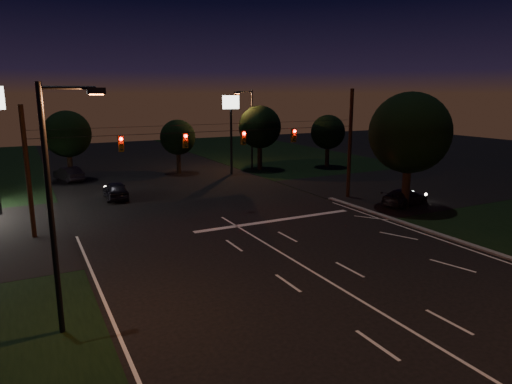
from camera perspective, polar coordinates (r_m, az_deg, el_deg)
ground at (r=21.08m, az=11.18°, el=-12.13°), size 140.00×140.00×0.00m
cross_street_right at (r=45.44m, az=18.50°, el=0.66°), size 20.00×16.00×0.02m
center_line at (r=17.37m, az=24.22°, el=-18.65°), size 0.14×40.00×0.01m
stop_bar at (r=31.64m, az=2.51°, el=-3.57°), size 12.00×0.50×0.01m
utility_pole_right at (r=39.41m, az=11.38°, el=-0.64°), size 0.30×0.30×9.00m
utility_pole_left at (r=31.11m, az=-25.93°, el=-5.12°), size 0.28×0.28×8.00m
signal_span at (r=32.40m, az=-5.12°, el=6.67°), size 24.00×0.40×1.56m
pole_sign_right at (r=49.28m, az=-3.15°, el=9.45°), size 1.80×0.30×8.40m
street_light_left at (r=17.25m, az=-23.60°, el=-0.08°), size 2.20×0.35×9.00m
street_light_right_far at (r=52.53m, az=-0.78°, el=8.55°), size 2.20×0.35×9.00m
tree_right_near at (r=36.03m, az=18.50°, el=6.93°), size 6.00×6.00×8.76m
tree_far_b at (r=49.36m, az=-22.50°, el=6.66°), size 4.60×4.60×6.98m
tree_far_c at (r=50.57m, az=-9.77°, el=6.71°), size 3.80×3.80×5.86m
tree_far_d at (r=52.14m, az=0.43°, el=8.06°), size 4.80×4.80×7.30m
tree_far_e at (r=54.71m, az=8.93°, el=7.37°), size 4.00×4.00×6.18m
car_oncoming_a at (r=39.63m, az=-17.15°, el=0.22°), size 1.96×4.43×1.48m
car_oncoming_b at (r=49.49m, az=-22.39°, el=2.12°), size 2.71×4.58×1.43m
car_cross at (r=37.61m, az=18.13°, el=-0.62°), size 4.71×2.68×1.29m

